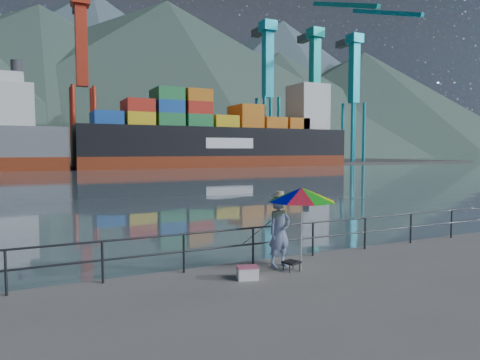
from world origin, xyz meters
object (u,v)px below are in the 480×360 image
at_px(container_ship, 228,137).
at_px(fisherman, 279,232).
at_px(beach_umbrella, 302,195).
at_px(cooler_bag, 248,273).

bearing_deg(container_ship, fisherman, -113.19).
height_order(fisherman, container_ship, container_ship).
relative_size(beach_umbrella, cooler_bag, 4.38).
height_order(beach_umbrella, cooler_bag, beach_umbrella).
relative_size(beach_umbrella, container_ship, 0.04).
relative_size(fisherman, beach_umbrella, 0.87).
xyz_separation_m(cooler_bag, container_ship, (31.49, 71.16, 5.72)).
bearing_deg(cooler_bag, fisherman, 42.05).
bearing_deg(container_ship, beach_umbrella, -112.81).
relative_size(fisherman, container_ship, 0.03).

